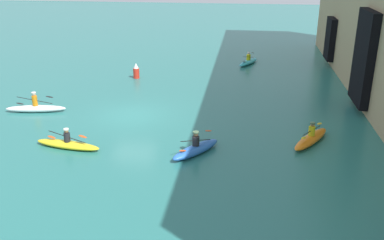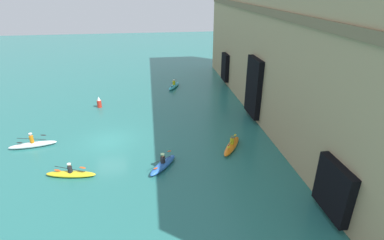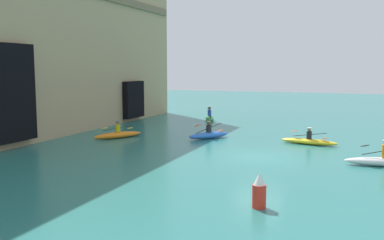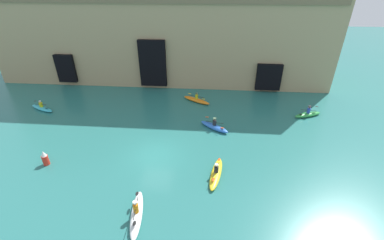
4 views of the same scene
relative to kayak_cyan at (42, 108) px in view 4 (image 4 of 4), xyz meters
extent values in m
plane|color=#28706B|center=(13.35, -6.61, -0.22)|extent=(120.00, 120.00, 0.00)
cube|color=tan|center=(11.06, 10.70, 7.51)|extent=(40.89, 7.64, 15.45)
cube|color=#79674A|center=(11.06, 6.83, 9.68)|extent=(40.07, 0.24, 0.59)
cube|color=black|center=(-0.41, 6.73, 2.03)|extent=(2.26, 0.70, 3.40)
cube|color=black|center=(10.49, 6.73, 2.94)|extent=(3.15, 0.70, 5.46)
cube|color=black|center=(24.13, 6.73, 1.65)|extent=(2.87, 0.70, 3.09)
ellipsoid|color=#33B2C6|center=(0.00, 0.00, -0.04)|extent=(3.17, 1.94, 0.36)
cylinder|color=gold|center=(0.00, 0.00, 0.38)|extent=(0.34, 0.34, 0.47)
sphere|color=beige|center=(0.00, 0.00, 0.70)|extent=(0.18, 0.18, 0.18)
cylinder|color=silver|center=(0.00, 0.00, 0.77)|extent=(0.23, 0.23, 0.06)
cylinder|color=black|center=(0.00, 0.00, 0.40)|extent=(1.83, 0.85, 0.47)
ellipsoid|color=black|center=(-0.80, 0.36, 0.59)|extent=(0.48, 0.35, 0.14)
ellipsoid|color=black|center=(0.80, -0.36, 0.21)|extent=(0.48, 0.35, 0.14)
ellipsoid|color=orange|center=(15.93, 3.24, -0.02)|extent=(3.22, 2.33, 0.40)
cylinder|color=gold|center=(15.93, 3.24, 0.42)|extent=(0.32, 0.32, 0.47)
sphere|color=#9E704C|center=(15.93, 3.24, 0.76)|extent=(0.20, 0.20, 0.20)
cylinder|color=#4C6B4C|center=(15.93, 3.24, 0.84)|extent=(0.25, 0.25, 0.06)
cylinder|color=black|center=(15.93, 3.24, 0.44)|extent=(1.80, 1.10, 0.21)
ellipsoid|color=yellow|center=(16.72, 2.76, 0.37)|extent=(0.47, 0.38, 0.09)
ellipsoid|color=yellow|center=(15.15, 3.71, 0.52)|extent=(0.47, 0.38, 0.09)
ellipsoid|color=blue|center=(17.93, -2.33, 0.00)|extent=(2.82, 2.33, 0.44)
cylinder|color=#232328|center=(17.93, -2.33, 0.44)|extent=(0.34, 0.34, 0.45)
sphere|color=brown|center=(17.93, -2.33, 0.79)|extent=(0.24, 0.24, 0.24)
cylinder|color=#4C6B4C|center=(17.93, -2.33, 0.89)|extent=(0.30, 0.30, 0.06)
cylinder|color=black|center=(17.93, -2.33, 0.46)|extent=(1.60, 1.22, 0.56)
ellipsoid|color=#D84C19|center=(17.24, -1.80, 0.70)|extent=(0.46, 0.41, 0.16)
ellipsoid|color=#D84C19|center=(18.62, -2.85, 0.23)|extent=(0.46, 0.41, 0.16)
ellipsoid|color=yellow|center=(18.10, -8.60, -0.05)|extent=(1.24, 3.48, 0.34)
cylinder|color=#232328|center=(18.10, -8.60, 0.35)|extent=(0.30, 0.30, 0.45)
sphere|color=#9E704C|center=(18.10, -8.60, 0.68)|extent=(0.21, 0.21, 0.21)
cylinder|color=silver|center=(18.10, -8.60, 0.76)|extent=(0.26, 0.26, 0.06)
cylinder|color=black|center=(18.10, -8.60, 0.37)|extent=(0.48, 2.02, 0.38)
ellipsoid|color=#D84C19|center=(18.30, -7.71, 0.52)|extent=(0.27, 0.47, 0.12)
ellipsoid|color=#D84C19|center=(17.90, -9.48, 0.22)|extent=(0.27, 0.47, 0.12)
ellipsoid|color=green|center=(27.18, 0.84, -0.03)|extent=(2.97, 1.77, 0.38)
cylinder|color=#2D47B7|center=(27.18, 0.84, 0.42)|extent=(0.32, 0.32, 0.53)
sphere|color=brown|center=(27.18, 0.84, 0.80)|extent=(0.23, 0.23, 0.23)
cylinder|color=#232328|center=(27.18, 0.84, 0.89)|extent=(0.28, 0.28, 0.06)
cylinder|color=black|center=(27.18, 0.84, 0.45)|extent=(1.90, 0.93, 0.59)
ellipsoid|color=black|center=(28.02, 1.23, 0.69)|extent=(0.47, 0.35, 0.16)
ellipsoid|color=black|center=(26.35, 0.44, 0.20)|extent=(0.47, 0.35, 0.16)
ellipsoid|color=white|center=(13.50, -12.51, -0.02)|extent=(1.20, 3.62, 0.41)
cylinder|color=orange|center=(13.50, -12.51, 0.49)|extent=(0.30, 0.30, 0.60)
sphere|color=beige|center=(13.50, -12.51, 0.89)|extent=(0.22, 0.22, 0.22)
cylinder|color=silver|center=(13.50, -12.51, 0.98)|extent=(0.27, 0.27, 0.06)
cylinder|color=black|center=(13.50, -12.51, 0.52)|extent=(0.37, 2.01, 0.49)
ellipsoid|color=black|center=(13.65, -13.39, 0.32)|extent=(0.25, 0.46, 0.14)
ellipsoid|color=black|center=(13.35, -11.63, 0.72)|extent=(0.25, 0.46, 0.14)
cylinder|color=red|center=(5.52, -8.39, 0.17)|extent=(0.46, 0.46, 0.77)
cone|color=white|center=(5.52, -8.39, 0.76)|extent=(0.39, 0.39, 0.41)
camera|label=1|loc=(36.09, -0.13, 8.68)|focal=40.00mm
camera|label=2|loc=(36.06, -2.80, 11.80)|focal=28.00mm
camera|label=3|loc=(-7.85, -11.30, 4.32)|focal=40.00mm
camera|label=4|loc=(17.55, -22.43, 12.15)|focal=24.00mm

